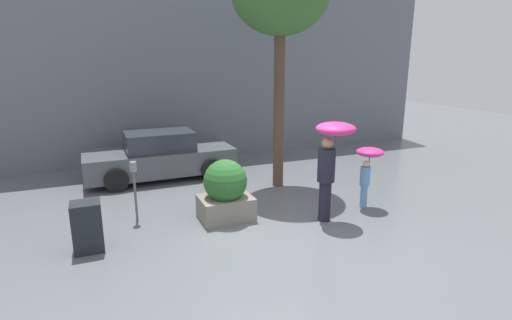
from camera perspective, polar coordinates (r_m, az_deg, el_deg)
ground_plane at (r=7.92m, az=2.10°, el=-10.33°), size 40.00×40.00×0.00m
building_facade at (r=13.38m, az=-9.73°, el=12.90°), size 18.00×0.30×6.00m
planter_box at (r=8.36m, az=-4.37°, el=-4.47°), size 1.09×0.91×1.29m
person_adult at (r=8.18m, az=10.66°, el=1.16°), size 0.80×0.80×2.08m
person_child at (r=9.22m, az=15.73°, el=-0.33°), size 0.61×0.61×1.38m
parked_car_near at (r=11.57m, az=-13.58°, el=0.52°), size 4.08×1.92×1.33m
parking_meter at (r=8.50m, az=-17.02°, el=-2.60°), size 0.14×0.14×1.28m
newspaper_box at (r=7.66m, az=-22.95°, el=-8.77°), size 0.50×0.44×0.90m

